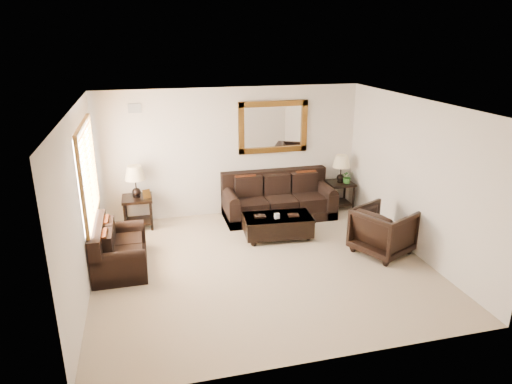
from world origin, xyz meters
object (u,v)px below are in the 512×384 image
object	(u,v)px
sofa	(278,201)
end_table_left	(136,188)
armchair	(384,229)
coffee_table	(278,224)
loveseat	(117,251)
end_table_right	(341,174)

from	to	relation	value
sofa	end_table_left	distance (m)	2.94
sofa	armchair	bearing A→B (deg)	-58.36
armchair	coffee_table	bearing A→B (deg)	30.60
loveseat	armchair	world-z (taller)	armchair
end_table_left	armchair	distance (m)	4.78
end_table_right	sofa	bearing A→B (deg)	-174.65
sofa	loveseat	distance (m)	3.60
loveseat	end_table_left	xyz separation A→B (m)	(0.36, 1.66, 0.54)
end_table_left	coffee_table	bearing A→B (deg)	-24.63
sofa	end_table_left	size ratio (longest dim) A/B	1.80
coffee_table	armchair	xyz separation A→B (m)	(1.63, -1.06, 0.19)
armchair	loveseat	bearing A→B (deg)	56.45
end_table_left	armchair	size ratio (longest dim) A/B	1.39
end_table_left	coffee_table	world-z (taller)	end_table_left
sofa	end_table_left	xyz separation A→B (m)	(-2.89, 0.12, 0.50)
end_table_right	armchair	size ratio (longest dim) A/B	1.31
sofa	coffee_table	size ratio (longest dim) A/B	1.71
end_table_left	coffee_table	size ratio (longest dim) A/B	0.95
end_table_right	coffee_table	distance (m)	2.22
sofa	armchair	world-z (taller)	sofa
loveseat	coffee_table	xyz separation A→B (m)	(2.94, 0.48, -0.02)
coffee_table	armchair	world-z (taller)	armchair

